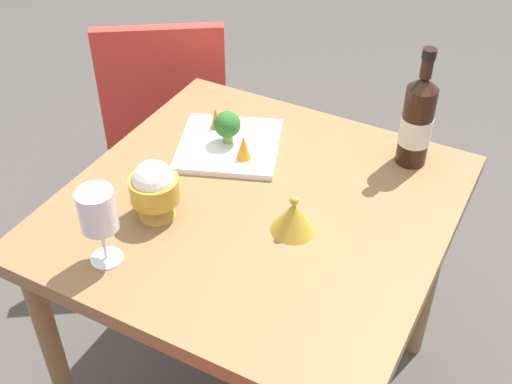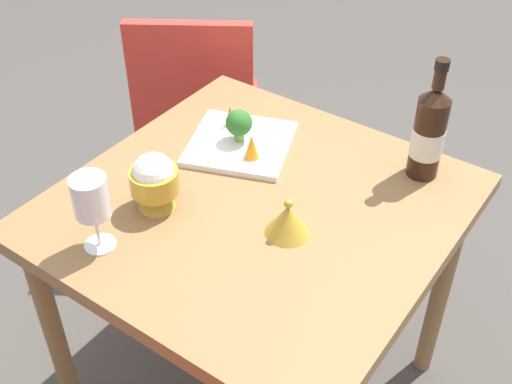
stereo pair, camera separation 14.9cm
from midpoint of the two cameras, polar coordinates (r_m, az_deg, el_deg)
The scene contains 10 objects.
dining_table at distance 1.56m, azimuth -2.72°, elevation -3.50°, with size 0.86×0.86×0.73m.
chair_near_window at distance 2.26m, azimuth -9.72°, elevation 7.30°, with size 0.55×0.55×0.85m.
wine_bottle at distance 1.59m, azimuth 11.26°, elevation 6.02°, with size 0.08×0.08×0.30m.
wine_glass at distance 1.34m, azimuth -16.74°, elevation -1.81°, with size 0.08×0.08×0.18m.
rice_bowl at distance 1.45m, azimuth -11.74°, elevation 0.17°, with size 0.11×0.11×0.14m.
rice_bowl_lid at distance 1.41m, azimuth 0.26°, elevation -2.29°, with size 0.10×0.10×0.09m.
serving_plate at distance 1.68m, azimuth -4.90°, elevation 3.97°, with size 0.32×0.32×0.02m.
broccoli_floret at distance 1.65m, azimuth -5.10°, elevation 5.72°, with size 0.07×0.07×0.09m.
carrot_garnish_left at distance 1.60m, azimuth -3.75°, elevation 3.82°, with size 0.04×0.04×0.06m.
carrot_garnish_right at distance 1.72m, azimuth -6.02°, elevation 6.33°, with size 0.03×0.03×0.06m.
Camera 1 is at (-0.54, 1.02, 1.69)m, focal length 46.03 mm.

